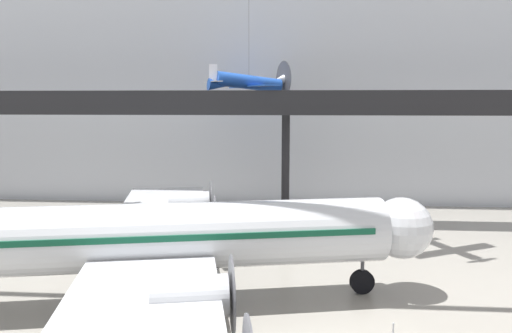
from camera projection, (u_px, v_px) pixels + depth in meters
hangar_back_wall at (288, 58)px, 49.87m from camera, size 140.00×3.00×29.14m
mezzanine_walkway at (286, 111)px, 41.75m from camera, size 110.00×3.20×11.16m
airliner_silver_main at (133, 239)px, 24.86m from camera, size 31.58×36.38×9.93m
suspended_plane_blue_trainer at (249, 82)px, 43.48m from camera, size 7.62×8.65×12.68m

